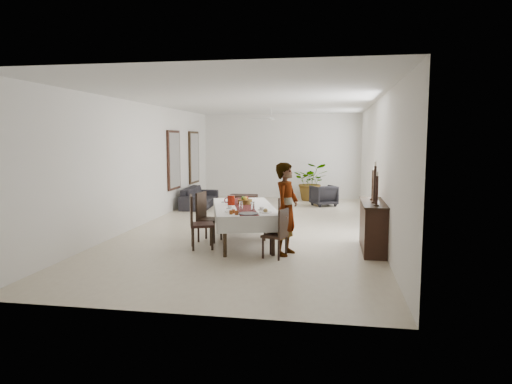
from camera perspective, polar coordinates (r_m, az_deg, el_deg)
name	(u,v)px	position (r m, az deg, el deg)	size (l,w,h in m)	color
floor	(255,227)	(11.84, -0.11, -4.36)	(6.00, 12.00, 0.00)	beige
ceiling	(255,101)	(11.66, -0.12, 11.28)	(6.00, 12.00, 0.02)	white
wall_back	(281,156)	(17.57, 3.18, 4.49)	(6.00, 0.02, 3.20)	white
wall_front	(175,192)	(5.83, -10.07, 0.04)	(6.00, 0.02, 3.20)	white
wall_left	(144,164)	(12.49, -13.83, 3.43)	(0.02, 12.00, 3.20)	white
wall_right	(376,166)	(11.52, 14.78, 3.15)	(0.02, 12.00, 3.20)	white
dining_table_top	(244,208)	(9.95, -1.54, -1.96)	(1.06, 2.55, 0.05)	black
table_leg_fl	(225,238)	(8.80, -3.91, -5.75)	(0.07, 0.07, 0.74)	black
table_leg_fr	(273,237)	(8.89, 2.16, -5.62)	(0.07, 0.07, 0.74)	black
table_leg_bl	(220,217)	(11.18, -4.46, -3.09)	(0.07, 0.07, 0.74)	black
table_leg_br	(258,216)	(11.25, 0.31, -3.01)	(0.07, 0.07, 0.74)	black
tablecloth_top	(244,206)	(9.94, -1.54, -1.78)	(1.26, 2.74, 0.01)	white
tablecloth_drape_left	(215,214)	(9.93, -5.12, -2.71)	(0.01, 2.74, 0.32)	white
tablecloth_drape_right	(272,213)	(10.04, 2.00, -2.59)	(0.01, 2.74, 0.32)	white
tablecloth_drape_near	(250,225)	(8.63, -0.77, -4.12)	(1.26, 0.01, 0.32)	white
tablecloth_drape_far	(239,204)	(11.31, -2.13, -1.54)	(1.26, 0.01, 0.32)	silver
table_runner	(244,206)	(9.94, -1.55, -1.73)	(0.37, 2.66, 0.00)	maroon
red_pitcher	(231,200)	(10.07, -3.13, -1.03)	(0.16, 0.16, 0.21)	maroon
pitcher_handle	(227,200)	(10.06, -3.65, -1.04)	(0.13, 0.13, 0.02)	maroon
wine_glass_near	(253,206)	(9.26, -0.39, -1.80)	(0.07, 0.07, 0.18)	silver
wine_glass_mid	(241,206)	(9.34, -1.89, -1.73)	(0.07, 0.07, 0.18)	white
teacup_right	(262,209)	(9.34, 0.74, -2.09)	(0.10, 0.10, 0.06)	silver
saucer_right	(262,210)	(9.35, 0.74, -2.24)	(0.16, 0.16, 0.01)	silver
teacup_left	(230,207)	(9.55, -3.26, -1.91)	(0.10, 0.10, 0.06)	white
saucer_left	(230,208)	(9.55, -3.26, -2.06)	(0.16, 0.16, 0.01)	silver
plate_near_right	(265,212)	(9.04, 1.19, -2.54)	(0.26, 0.26, 0.02)	white
bread_near_right	(265,211)	(9.03, 1.19, -2.35)	(0.10, 0.10, 0.10)	tan
plate_near_left	(231,212)	(9.13, -3.11, -2.45)	(0.26, 0.26, 0.02)	white
plate_far_left	(227,202)	(10.50, -3.67, -1.26)	(0.26, 0.26, 0.02)	silver
serving_tray	(249,214)	(8.84, -0.93, -2.73)	(0.38, 0.38, 0.02)	#3D3D42
jam_jar_a	(237,213)	(8.79, -2.43, -2.60)	(0.07, 0.07, 0.08)	brown
jam_jar_b	(231,212)	(8.84, -3.15, -2.54)	(0.07, 0.07, 0.08)	#964815
jam_jar_c	(233,211)	(8.95, -2.84, -2.43)	(0.07, 0.07, 0.08)	#8B3914
fruit_basket	(245,202)	(10.20, -1.38, -1.23)	(0.32, 0.32, 0.11)	brown
fruit_red	(246,198)	(10.21, -1.21, -0.76)	(0.10, 0.10, 0.10)	#9D1C0F
fruit_green	(243,198)	(10.22, -1.63, -0.76)	(0.09, 0.09, 0.09)	#518929
fruit_yellow	(245,199)	(10.14, -1.35, -0.82)	(0.09, 0.09, 0.09)	yellow
chair_right_near_seat	(275,236)	(8.74, 2.34, -5.50)	(0.40, 0.40, 0.05)	black
chair_right_near_leg_fl	(279,250)	(8.57, 2.85, -7.27)	(0.04, 0.04, 0.40)	black
chair_right_near_leg_fr	(286,246)	(8.86, 3.77, -6.81)	(0.04, 0.04, 0.40)	black
chair_right_near_leg_bl	(263,248)	(8.71, 0.87, -7.03)	(0.04, 0.04, 0.40)	black
chair_right_near_leg_br	(271,245)	(9.00, 1.84, -6.59)	(0.04, 0.04, 0.40)	black
chair_right_near_back	(283,222)	(8.61, 3.45, -3.82)	(0.40, 0.04, 0.52)	black
chair_right_far_seat	(275,221)	(10.23, 2.37, -3.63)	(0.42, 0.42, 0.05)	black
chair_right_far_leg_fl	(279,233)	(10.06, 2.84, -5.15)	(0.04, 0.04, 0.41)	black
chair_right_far_leg_fr	(285,230)	(10.36, 3.61, -4.80)	(0.04, 0.04, 0.41)	black
chair_right_far_leg_bl	(265,232)	(10.20, 1.09, -4.98)	(0.04, 0.04, 0.41)	black
chair_right_far_leg_br	(271,229)	(10.50, 1.90, -4.64)	(0.04, 0.04, 0.41)	black
chair_right_far_back	(283,209)	(10.11, 3.35, -2.14)	(0.42, 0.04, 0.53)	black
chair_left_near_seat	(202,225)	(9.51, -6.77, -4.09)	(0.47, 0.47, 0.05)	black
chair_left_near_leg_fl	(192,236)	(9.74, -7.96, -5.42)	(0.05, 0.05, 0.47)	black
chair_left_near_leg_fr	(193,240)	(9.36, -7.86, -5.91)	(0.05, 0.05, 0.47)	black
chair_left_near_leg_bl	(211,235)	(9.76, -5.67, -5.36)	(0.05, 0.05, 0.47)	black
chair_left_near_leg_br	(212,239)	(9.39, -5.48, -5.85)	(0.05, 0.05, 0.47)	black
chair_left_near_back	(191,210)	(9.44, -8.10, -2.20)	(0.47, 0.04, 0.60)	black
chair_left_far_seat	(210,220)	(10.17, -5.80, -3.47)	(0.46, 0.46, 0.05)	black
chair_left_far_leg_fl	(206,229)	(10.46, -6.26, -4.60)	(0.05, 0.05, 0.45)	black
chair_left_far_leg_fr	(198,232)	(10.13, -7.21, -4.98)	(0.05, 0.05, 0.45)	black
chair_left_far_leg_bl	(221,230)	(10.30, -4.38, -4.75)	(0.05, 0.05, 0.45)	black
chair_left_far_leg_br	(214,233)	(9.97, -5.27, -5.15)	(0.05, 0.05, 0.45)	black
chair_left_far_back	(201,205)	(10.21, -6.88, -1.66)	(0.46, 0.04, 0.59)	black
woman	(286,209)	(8.89, 3.82, -2.14)	(0.66, 0.43, 1.81)	#999CA1
sideboard_body	(373,227)	(9.57, 14.39, -4.26)	(0.43, 1.61, 0.97)	black
sideboard_top	(374,203)	(9.49, 14.48, -1.30)	(0.47, 1.68, 0.03)	black
candlestick_near_base	(376,205)	(8.90, 14.81, -1.61)	(0.11, 0.11, 0.03)	black
candlestick_near_shaft	(377,190)	(8.86, 14.86, 0.21)	(0.05, 0.05, 0.54)	black
candlestick_near_candle	(377,174)	(8.83, 14.92, 2.22)	(0.04, 0.04, 0.09)	beige
candlestick_mid_base	(374,202)	(9.32, 14.57, -1.24)	(0.11, 0.11, 0.03)	black
candlestick_mid_shaft	(375,184)	(9.28, 14.63, 1.00)	(0.05, 0.05, 0.70)	black
candlestick_mid_candle	(375,164)	(9.25, 14.71, 3.42)	(0.04, 0.04, 0.09)	white
candlestick_far_base	(372,199)	(9.75, 14.35, -0.89)	(0.11, 0.11, 0.03)	black
candlestick_far_shaft	(373,184)	(9.71, 14.40, 0.93)	(0.05, 0.05, 0.59)	black
candlestick_far_candle	(373,168)	(9.68, 14.46, 2.92)	(0.04, 0.04, 0.09)	beige
sofa	(200,197)	(15.38, -7.07, -0.62)	(2.24, 0.87, 0.65)	#242126
armchair	(324,195)	(15.63, 8.45, -0.43)	(0.75, 0.77, 0.70)	#242226
coffee_table	(243,201)	(15.23, -1.59, -1.12)	(0.91, 0.60, 0.40)	black
potted_plant	(311,182)	(16.89, 6.93, 1.29)	(1.25, 1.08, 1.39)	#365B24
mirror_frame_near	(174,160)	(14.52, -10.25, 3.94)	(0.06, 1.05, 1.85)	black
mirror_glass_near	(175,160)	(14.51, -10.12, 3.94)	(0.01, 0.90, 1.70)	silver
mirror_frame_far	(194,157)	(16.51, -7.78, 4.30)	(0.06, 1.05, 1.85)	black
mirror_glass_far	(195,157)	(16.50, -7.66, 4.30)	(0.01, 0.90, 1.70)	silver
fan_rod	(271,112)	(14.61, 1.89, 9.95)	(0.04, 0.04, 0.20)	white
fan_hub	(271,119)	(14.60, 1.89, 9.16)	(0.16, 0.16, 0.08)	white
fan_blade_n	(272,119)	(14.94, 2.07, 9.10)	(0.10, 0.55, 0.01)	white
fan_blade_s	(269,118)	(14.25, 1.70, 9.22)	(0.10, 0.55, 0.01)	white
fan_blade_e	(282,118)	(14.56, 3.27, 9.16)	(0.55, 0.10, 0.01)	silver
fan_blade_w	(260,119)	(14.65, 0.51, 9.16)	(0.55, 0.10, 0.01)	silver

